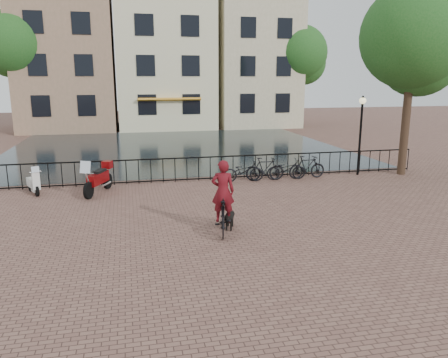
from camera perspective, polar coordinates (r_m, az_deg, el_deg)
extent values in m
plane|color=brown|center=(11.15, 3.37, -9.45)|extent=(100.00, 100.00, 0.00)
plane|color=black|center=(27.68, -6.40, 4.12)|extent=(20.00, 20.00, 0.00)
cube|color=black|center=(18.42, -3.35, 2.83)|extent=(20.00, 0.05, 0.05)
cube|color=black|center=(18.60, -3.32, 0.04)|extent=(20.00, 0.05, 0.05)
cube|color=#8A6E50|center=(40.21, -19.75, 14.81)|extent=(7.50, 9.00, 12.00)
cube|color=beige|center=(40.06, -7.90, 14.72)|extent=(8.00, 9.00, 11.00)
cube|color=orange|center=(35.40, -7.11, 10.28)|extent=(5.00, 0.60, 0.15)
cube|color=#B9B08A|center=(41.53, 3.57, 15.79)|extent=(7.00, 9.00, 12.50)
cylinder|color=black|center=(37.81, -25.31, 10.16)|extent=(0.36, 0.36, 6.30)
sphere|color=#1B521B|center=(37.87, -25.86, 15.58)|extent=(5.04, 5.04, 5.04)
cylinder|color=black|center=(21.05, 22.75, 8.08)|extent=(0.36, 0.36, 5.60)
sphere|color=#1B521B|center=(21.07, 23.54, 16.75)|extent=(4.48, 4.48, 4.48)
cylinder|color=black|center=(39.80, 9.66, 11.03)|extent=(0.36, 0.36, 5.95)
sphere|color=#1B521B|center=(39.83, 9.85, 15.93)|extent=(4.76, 4.76, 4.76)
cylinder|color=black|center=(20.35, 17.33, 4.95)|extent=(0.10, 0.10, 3.20)
sphere|color=beige|center=(20.20, 17.66, 9.73)|extent=(0.30, 0.30, 0.30)
imported|color=black|center=(12.25, -0.15, -4.67)|extent=(0.86, 1.85, 1.07)
imported|color=#5C0D15|center=(12.01, -0.15, -0.79)|extent=(0.86, 0.65, 2.10)
imported|color=black|center=(18.32, 2.54, 1.03)|extent=(1.75, 0.69, 0.90)
imported|color=black|center=(18.57, 5.37, 1.31)|extent=(1.68, 0.53, 1.00)
imported|color=black|center=(18.89, 8.12, 1.28)|extent=(1.74, 0.68, 0.90)
imported|color=black|center=(19.23, 10.78, 1.54)|extent=(1.69, 0.56, 1.00)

